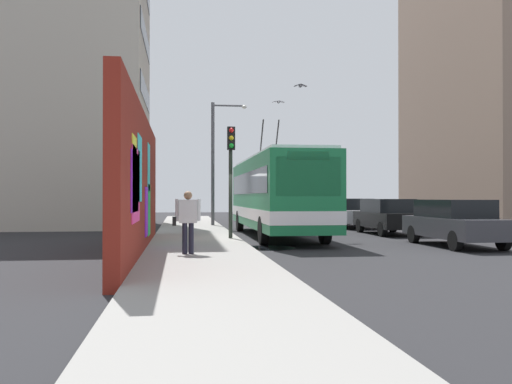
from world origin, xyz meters
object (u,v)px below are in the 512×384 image
city_bus (276,193)px  parked_car_navy (325,210)px  parked_car_silver (350,212)px  street_lamp (217,154)px  traffic_light (231,163)px  parked_car_black (388,216)px  pedestrian_near_wall (188,217)px  parked_car_dark_gray (455,222)px

city_bus → parked_car_navy: (11.65, -5.20, -1.01)m
parked_car_silver → street_lamp: street_lamp is taller
parked_car_silver → traffic_light: size_ratio=1.20×
parked_car_black → traffic_light: 8.43m
pedestrian_near_wall → parked_car_black: bearing=-45.1°
city_bus → parked_car_navy: bearing=-24.0°
city_bus → traffic_light: bearing=142.9°
parked_car_navy → city_bus: bearing=156.0°
city_bus → parked_car_navy: 12.80m
parked_car_dark_gray → parked_car_navy: 17.11m
parked_car_black → street_lamp: street_lamp is taller
parked_car_silver → city_bus: bearing=140.3°
parked_car_silver → street_lamp: (0.68, 7.23, 3.13)m
parked_car_navy → street_lamp: 9.18m
parked_car_dark_gray → parked_car_black: 6.17m
street_lamp → parked_car_dark_gray: bearing=-149.8°
parked_car_dark_gray → parked_car_navy: (17.11, 0.00, 0.00)m
parked_car_black → pedestrian_near_wall: (-8.96, 8.99, 0.30)m
parked_car_silver → pedestrian_near_wall: size_ratio=2.94×
city_bus → parked_car_silver: 8.20m
parked_car_navy → parked_car_dark_gray: bearing=-180.0°
pedestrian_near_wall → traffic_light: 5.92m
parked_car_dark_gray → parked_car_black: size_ratio=1.06×
parked_car_black → pedestrian_near_wall: pedestrian_near_wall is taller
city_bus → pedestrian_near_wall: bearing=155.3°
parked_car_silver → parked_car_black: bearing=-180.0°
parked_car_navy → street_lamp: (-4.71, 7.23, 3.13)m
city_bus → parked_car_black: city_bus is taller
parked_car_dark_gray → parked_car_black: bearing=-0.0°
parked_car_navy → traffic_light: bearing=153.1°
traffic_light → parked_car_silver: bearing=-38.9°
traffic_light → parked_car_black: bearing=-64.2°
parked_car_dark_gray → traffic_light: bearing=70.4°
city_bus → parked_car_navy: size_ratio=2.49×
street_lamp → traffic_light: bearing=179.3°
parked_car_dark_gray → city_bus: bearing=43.6°
parked_car_dark_gray → parked_car_silver: bearing=0.0°
city_bus → pedestrian_near_wall: 9.10m
pedestrian_near_wall → traffic_light: (5.40, -1.64, 1.79)m
parked_car_navy → pedestrian_near_wall: pedestrian_near_wall is taller
parked_car_black → parked_car_silver: 5.54m
city_bus → parked_car_black: (0.72, -5.20, -1.02)m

